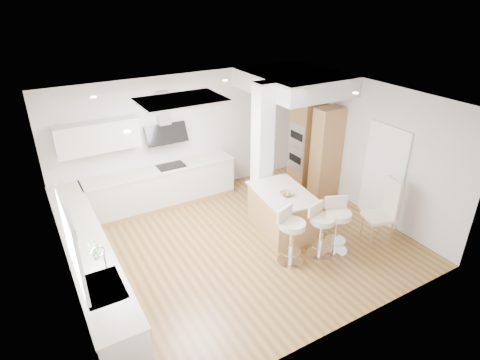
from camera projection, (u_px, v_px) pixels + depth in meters
ground at (241, 244)px, 7.68m from camera, size 6.00×6.00×0.00m
ceiling at (241, 244)px, 7.68m from camera, size 6.00×5.00×0.02m
wall_back at (185, 136)px, 8.99m from camera, size 6.00×0.04×2.80m
wall_left at (60, 226)px, 5.71m from camera, size 0.04×5.00×2.80m
wall_right at (365, 147)px, 8.40m from camera, size 0.04×5.00×2.80m
skylight at (182, 101)px, 6.56m from camera, size 4.10×2.10×0.06m
window_left at (70, 239)px, 4.90m from camera, size 0.06×1.28×1.07m
doorway_right at (383, 175)px, 8.11m from camera, size 0.05×1.00×2.10m
counter_left at (89, 263)px, 6.44m from camera, size 0.63×4.50×1.35m
counter_back at (153, 178)px, 8.68m from camera, size 3.62×0.63×2.50m
pillar at (262, 150)px, 8.26m from camera, size 0.35×0.35×2.80m
soffit at (293, 82)px, 8.55m from camera, size 1.78×2.20×0.40m
oven_column at (314, 147)px, 9.37m from camera, size 0.63×1.21×2.10m
peninsula at (282, 211)px, 7.94m from camera, size 1.10×1.53×0.94m
bar_stool_a at (291, 234)px, 6.95m from camera, size 0.61×0.61×1.06m
bar_stool_b at (321, 228)px, 7.17m from camera, size 0.55×0.55×1.01m
bar_stool_c at (337, 223)px, 7.25m from camera, size 0.62×0.62×1.07m
dining_chair at (385, 209)px, 7.54m from camera, size 0.62×0.62×1.28m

